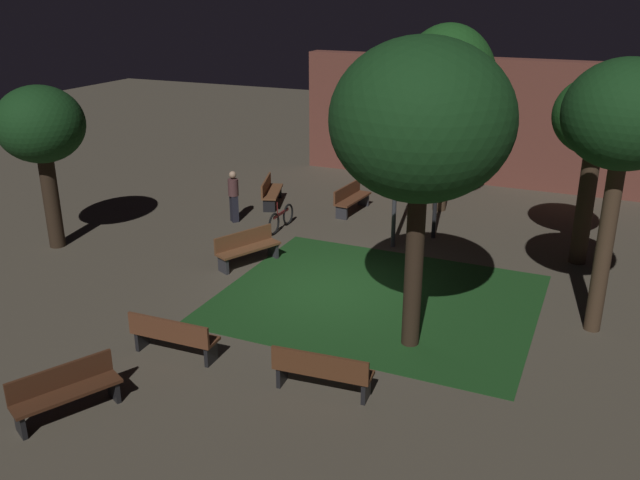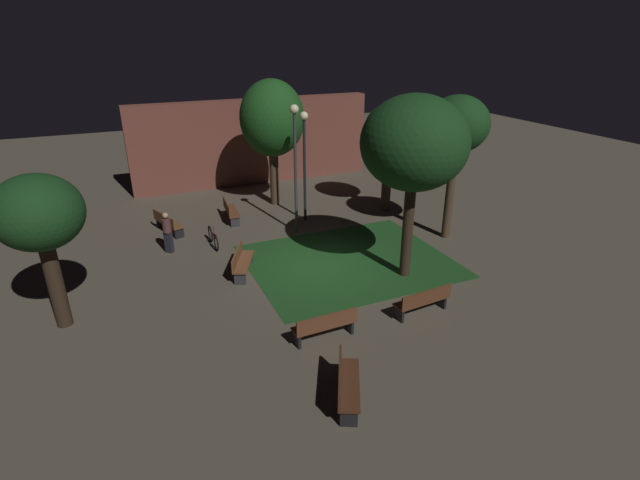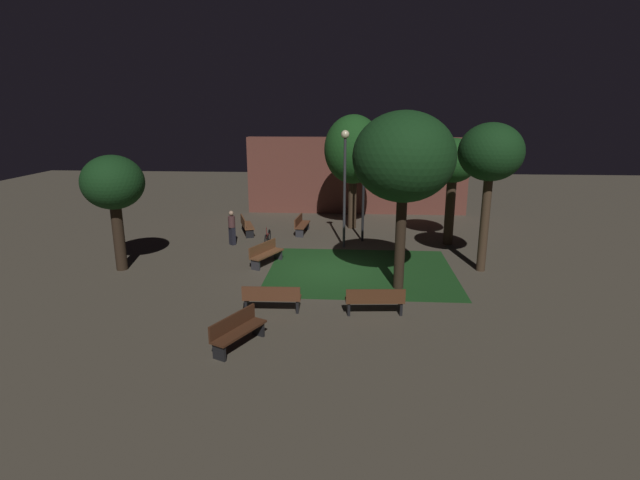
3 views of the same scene
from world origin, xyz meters
name	(u,v)px [view 1 (image 1 of 3)]	position (x,y,z in m)	size (l,w,h in m)	color
ground_plane	(329,290)	(0.00, 0.00, 0.00)	(60.00, 60.00, 0.00)	#4C4438
grass_lawn	(378,299)	(1.23, 0.00, 0.01)	(7.17, 5.98, 0.01)	#194219
bench_corner	(173,335)	(-1.59, -4.12, 0.48)	(1.81, 0.53, 0.88)	brown
bench_front_right	(322,370)	(1.60, -4.12, 0.48)	(1.83, 0.62, 0.88)	#512D19
bench_front_left	(247,247)	(-2.63, 0.64, 0.48)	(1.19, 1.84, 0.88)	brown
bench_by_lamp	(351,198)	(-1.73, 5.82, 0.48)	(0.64, 1.84, 0.88)	brown
bench_lawn_edge	(270,191)	(-4.47, 5.45, 0.48)	(1.05, 1.86, 0.88)	brown
bench_back_row	(65,390)	(-2.13, -6.44, 0.48)	(1.24, 1.82, 0.88)	#422314
tree_left_canopy	(625,119)	(5.91, 0.45, 4.50)	(2.38, 2.38, 5.67)	#423021
tree_near_wall	(422,122)	(2.53, -1.72, 4.56)	(3.41, 3.41, 6.11)	#2D2116
tree_tall_center	(41,128)	(-8.17, -0.38, 3.36)	(2.32, 2.32, 4.48)	#2D2116
tree_back_left	(447,84)	(0.85, 7.19, 4.07)	(2.97, 2.97, 5.86)	#423021
tree_back_right	(597,121)	(5.34, 4.28, 3.75)	(2.18, 2.18, 4.88)	#38281C
lamp_post_plaza_east	(440,128)	(1.35, 4.54, 3.22)	(0.36, 0.36, 4.76)	black
lamp_post_path_center	(398,123)	(0.49, 3.39, 3.49)	(0.36, 0.36, 5.24)	#333338
bicycle	(281,219)	(-3.02, 3.39, 0.34)	(0.08, 1.62, 0.93)	black
pedestrian	(234,195)	(-4.69, 3.48, 0.85)	(0.34, 0.33, 1.61)	black
building_wall_backdrop	(476,121)	(1.07, 11.13, 2.25)	(13.04, 0.80, 4.50)	brown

